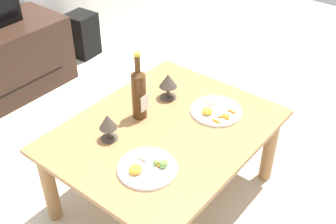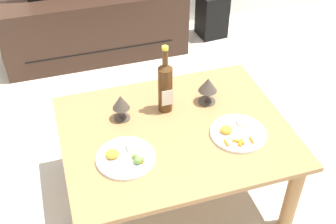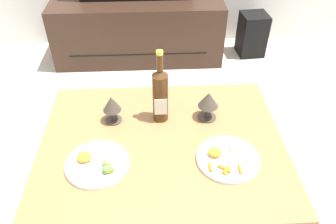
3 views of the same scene
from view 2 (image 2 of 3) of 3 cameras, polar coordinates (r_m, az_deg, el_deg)
The scene contains 9 objects.
ground_plane at distance 2.33m, azimuth 0.87°, elevation -10.82°, with size 6.40×6.40×0.00m, color beige.
dining_table at distance 2.05m, azimuth 0.97°, elevation -3.96°, with size 1.05×0.84×0.46m.
tv_stand at distance 3.35m, azimuth -9.78°, elevation 11.42°, with size 1.36×0.47×0.50m.
floor_speaker at distance 3.62m, azimuth 5.87°, elevation 12.73°, with size 0.21×0.21×0.36m, color black.
wine_bottle at distance 2.03m, azimuth -0.40°, elevation 3.54°, with size 0.07×0.07×0.36m.
goblet_left at distance 2.02m, azimuth -6.29°, elevation 1.16°, with size 0.08×0.08×0.14m.
goblet_right at distance 2.11m, azimuth 5.33°, elevation 3.46°, with size 0.09×0.09×0.14m.
dinner_plate_left at distance 1.86m, azimuth -5.67°, elevation -5.97°, with size 0.26×0.26×0.05m.
dinner_plate_right at distance 2.00m, azimuth 9.25°, elevation -2.71°, with size 0.26×0.26×0.04m.
Camera 2 is at (-0.48, -1.41, 1.80)m, focal length 45.81 mm.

